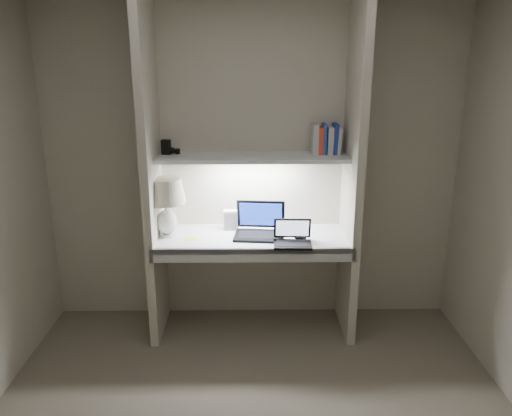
{
  "coord_description": "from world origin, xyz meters",
  "views": [
    {
      "loc": [
        -0.02,
        -2.31,
        2.05
      ],
      "look_at": [
        0.02,
        1.05,
        1.04
      ],
      "focal_mm": 35.0,
      "sensor_mm": 36.0,
      "label": 1
    }
  ],
  "objects_px": {
    "table_lamp": "(166,198)",
    "speaker": "(231,220)",
    "laptop_netbook": "(293,239)",
    "laptop_main": "(260,228)",
    "book_row": "(326,139)"
  },
  "relations": [
    {
      "from": "table_lamp",
      "to": "laptop_main",
      "type": "bearing_deg",
      "value": 1.78
    },
    {
      "from": "table_lamp",
      "to": "speaker",
      "type": "xyz_separation_m",
      "value": [
        0.47,
        0.15,
        -0.22
      ]
    },
    {
      "from": "table_lamp",
      "to": "book_row",
      "type": "xyz_separation_m",
      "value": [
        1.19,
        0.16,
        0.4
      ]
    },
    {
      "from": "speaker",
      "to": "laptop_netbook",
      "type": "bearing_deg",
      "value": -35.43
    },
    {
      "from": "laptop_netbook",
      "to": "book_row",
      "type": "bearing_deg",
      "value": 54.37
    },
    {
      "from": "table_lamp",
      "to": "book_row",
      "type": "height_order",
      "value": "book_row"
    },
    {
      "from": "laptop_netbook",
      "to": "speaker",
      "type": "distance_m",
      "value": 0.56
    },
    {
      "from": "table_lamp",
      "to": "book_row",
      "type": "distance_m",
      "value": 1.27
    },
    {
      "from": "speaker",
      "to": "book_row",
      "type": "relative_size",
      "value": 0.68
    },
    {
      "from": "laptop_main",
      "to": "laptop_netbook",
      "type": "distance_m",
      "value": 0.31
    },
    {
      "from": "table_lamp",
      "to": "laptop_netbook",
      "type": "height_order",
      "value": "table_lamp"
    },
    {
      "from": "table_lamp",
      "to": "laptop_netbook",
      "type": "xyz_separation_m",
      "value": [
        0.93,
        -0.18,
        -0.26
      ]
    },
    {
      "from": "table_lamp",
      "to": "speaker",
      "type": "relative_size",
      "value": 2.92
    },
    {
      "from": "table_lamp",
      "to": "speaker",
      "type": "height_order",
      "value": "table_lamp"
    },
    {
      "from": "speaker",
      "to": "laptop_main",
      "type": "bearing_deg",
      "value": -29.47
    }
  ]
}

